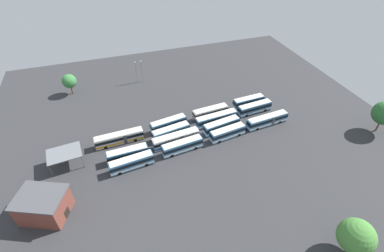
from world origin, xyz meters
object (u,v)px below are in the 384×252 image
Objects in this scene: bus_row2_slot0 at (168,124)px; lamp_post_near_entrance at (142,70)px; bus_row0_slot3 at (267,120)px; bus_row3_slot0 at (119,138)px; bus_row1_slot2 at (221,126)px; bus_row3_slot3 at (131,163)px; bus_row2_slot2 at (176,139)px; bus_row0_slot0 at (248,102)px; lamp_post_mid_lot at (136,71)px; bus_row2_slot3 at (182,146)px; bus_row1_slot3 at (227,133)px; depot_building at (43,205)px; bus_row2_slot1 at (171,132)px; tree_northeast at (69,81)px; bus_row3_slot2 at (128,154)px; maintenance_shelter at (64,154)px; bus_row0_slot1 at (255,108)px; bus_row1_slot1 at (216,119)px; tree_west_edge at (356,237)px; bus_row1_slot0 at (210,112)px.

lamp_post_near_entrance is at bearing -86.04° from bus_row2_slot0.
bus_row3_slot0 is (43.35, -5.87, 0.00)m from bus_row0_slot3.
bus_row1_slot2 is 1.01× the size of bus_row3_slot3.
bus_row2_slot2 and bus_row3_slot3 have the same top height.
bus_row0_slot0 is 1.32× the size of lamp_post_mid_lot.
bus_row1_slot2 is at bearing -160.59° from bus_row2_slot3.
bus_row0_slot3 is 1.24× the size of bus_row1_slot3.
bus_row2_slot3 is at bearing 102.98° from bus_row2_slot2.
depot_building reaches higher than bus_row1_slot2.
tree_northeast is (27.00, -33.43, 3.20)m from bus_row2_slot1.
bus_row3_slot0 is 10.65m from bus_row3_slot3.
bus_row3_slot2 is at bearing -6.44° from bus_row2_slot3.
bus_row2_slot0 is 29.18m from maintenance_shelter.
bus_row0_slot1 is 1.01× the size of bus_row2_slot1.
bus_row2_slot2 is (14.15, 4.95, 0.00)m from bus_row1_slot1.
bus_row0_slot1 is 42.64m from bus_row3_slot3.
bus_row2_slot0 is at bearing -31.73° from bus_row1_slot3.
bus_row3_slot2 is 1.33× the size of lamp_post_mid_lot.
bus_row3_slot3 is at bearing 6.30° from bus_row1_slot3.
depot_building is at bearing 20.86° from bus_row0_slot0.
bus_row1_slot3 is 1.30× the size of lamp_post_near_entrance.
tree_west_edge reaches higher than bus_row2_slot3.
bus_row1_slot3 and bus_row2_slot2 have the same top height.
tree_west_edge reaches higher than bus_row2_slot0.
bus_row2_slot3 is at bearing -172.36° from bus_row3_slot3.
bus_row2_slot0 is 0.97× the size of bus_row2_slot3.
bus_row2_slot1 is 1.54× the size of tree_northeast.
lamp_post_mid_lot is 82.68m from tree_west_edge.
bus_row0_slot1 is 56.95m from maintenance_shelter.
bus_row0_slot1 and bus_row2_slot1 have the same top height.
tree_west_edge is at bearing 135.90° from bus_row3_slot3.
bus_row2_slot3 is at bearing 97.24° from lamp_post_mid_lot.
bus_row3_slot3 is at bearing 7.64° from bus_row2_slot3.
bus_row1_slot2 is 0.86× the size of bus_row3_slot0.
bus_row2_slot3 is (-1.10, 10.45, 0.00)m from bus_row2_slot0.
bus_row3_slot0 and bus_row3_slot2 have the same top height.
bus_row1_slot3 is 1.48× the size of tree_northeast.
bus_row3_slot0 is at bearing 1.38° from bus_row0_slot1.
tree_northeast is at bearing -53.05° from bus_row2_slot2.
tree_northeast is at bearing -47.35° from bus_row2_slot0.
bus_row0_slot1 is 0.86× the size of bus_row3_slot0.
tree_northeast is at bearing -96.11° from depot_building.
bus_row1_slot3 and bus_row3_slot0 have the same top height.
bus_row2_slot3 is at bearing 94.49° from lamp_post_near_entrance.
bus_row2_slot3 is 43.42m from tree_west_edge.
bus_row2_slot2 is at bearing 100.21° from bus_row2_slot1.
bus_row1_slot0 and bus_row2_slot2 have the same top height.
bus_row0_slot3 is at bearing 178.79° from bus_row2_slot2.
bus_row2_slot2 is 14.19m from bus_row3_slot3.
bus_row3_slot2 is 40.65m from lamp_post_near_entrance.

